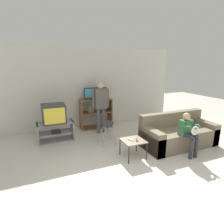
{
  "coord_description": "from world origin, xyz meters",
  "views": [
    {
      "loc": [
        -1.61,
        -2.12,
        2.09
      ],
      "look_at": [
        0.19,
        2.15,
        0.9
      ],
      "focal_mm": 30.0,
      "sensor_mm": 36.0,
      "label": 1
    }
  ],
  "objects_px": {
    "television_main": "(54,113)",
    "remote_control_black": "(137,140)",
    "person_standing_adult": "(101,103)",
    "television_flat": "(96,94)",
    "snack_table": "(133,142)",
    "media_shelf": "(96,113)",
    "couch": "(178,134)",
    "tv_stand": "(56,132)",
    "person_seated_child": "(188,130)",
    "folding_stool": "(107,126)",
    "remote_control_white": "(131,140)"
  },
  "relations": [
    {
      "from": "television_flat",
      "to": "folding_stool",
      "type": "bearing_deg",
      "value": -95.72
    },
    {
      "from": "media_shelf",
      "to": "couch",
      "type": "bearing_deg",
      "value": -54.77
    },
    {
      "from": "television_main",
      "to": "tv_stand",
      "type": "bearing_deg",
      "value": -35.27
    },
    {
      "from": "folding_stool",
      "to": "person_seated_child",
      "type": "distance_m",
      "value": 2.01
    },
    {
      "from": "tv_stand",
      "to": "person_seated_child",
      "type": "distance_m",
      "value": 3.45
    },
    {
      "from": "remote_control_white",
      "to": "person_standing_adult",
      "type": "distance_m",
      "value": 1.86
    },
    {
      "from": "television_flat",
      "to": "person_standing_adult",
      "type": "relative_size",
      "value": 0.49
    },
    {
      "from": "snack_table",
      "to": "person_standing_adult",
      "type": "bearing_deg",
      "value": 94.22
    },
    {
      "from": "tv_stand",
      "to": "couch",
      "type": "relative_size",
      "value": 0.49
    },
    {
      "from": "television_flat",
      "to": "person_standing_adult",
      "type": "distance_m",
      "value": 0.57
    },
    {
      "from": "tv_stand",
      "to": "remote_control_black",
      "type": "relative_size",
      "value": 6.66
    },
    {
      "from": "television_flat",
      "to": "remote_control_black",
      "type": "distance_m",
      "value": 2.49
    },
    {
      "from": "media_shelf",
      "to": "snack_table",
      "type": "relative_size",
      "value": 2.09
    },
    {
      "from": "television_main",
      "to": "remote_control_black",
      "type": "relative_size",
      "value": 4.22
    },
    {
      "from": "person_seated_child",
      "to": "folding_stool",
      "type": "bearing_deg",
      "value": 138.39
    },
    {
      "from": "tv_stand",
      "to": "person_standing_adult",
      "type": "bearing_deg",
      "value": 4.47
    },
    {
      "from": "couch",
      "to": "media_shelf",
      "type": "bearing_deg",
      "value": 125.23
    },
    {
      "from": "television_main",
      "to": "media_shelf",
      "type": "bearing_deg",
      "value": 24.06
    },
    {
      "from": "folding_stool",
      "to": "remote_control_white",
      "type": "distance_m",
      "value": 0.97
    },
    {
      "from": "snack_table",
      "to": "person_seated_child",
      "type": "distance_m",
      "value": 1.31
    },
    {
      "from": "media_shelf",
      "to": "remote_control_black",
      "type": "bearing_deg",
      "value": -85.24
    },
    {
      "from": "folding_stool",
      "to": "person_seated_child",
      "type": "height_order",
      "value": "person_seated_child"
    },
    {
      "from": "couch",
      "to": "person_standing_adult",
      "type": "relative_size",
      "value": 1.24
    },
    {
      "from": "folding_stool",
      "to": "couch",
      "type": "xyz_separation_m",
      "value": [
        1.68,
        -0.83,
        -0.19
      ]
    },
    {
      "from": "television_flat",
      "to": "media_shelf",
      "type": "bearing_deg",
      "value": -147.32
    },
    {
      "from": "tv_stand",
      "to": "television_flat",
      "type": "relative_size",
      "value": 1.26
    },
    {
      "from": "tv_stand",
      "to": "folding_stool",
      "type": "height_order",
      "value": "folding_stool"
    },
    {
      "from": "remote_control_black",
      "to": "person_seated_child",
      "type": "distance_m",
      "value": 1.23
    },
    {
      "from": "media_shelf",
      "to": "remote_control_black",
      "type": "relative_size",
      "value": 7.2
    },
    {
      "from": "television_main",
      "to": "person_standing_adult",
      "type": "bearing_deg",
      "value": 3.9
    },
    {
      "from": "remote_control_white",
      "to": "television_flat",
      "type": "bearing_deg",
      "value": 72.82
    },
    {
      "from": "television_main",
      "to": "person_seated_child",
      "type": "distance_m",
      "value": 3.46
    },
    {
      "from": "television_flat",
      "to": "person_seated_child",
      "type": "height_order",
      "value": "television_flat"
    },
    {
      "from": "television_main",
      "to": "media_shelf",
      "type": "xyz_separation_m",
      "value": [
        1.4,
        0.63,
        -0.29
      ]
    },
    {
      "from": "television_main",
      "to": "person_standing_adult",
      "type": "distance_m",
      "value": 1.41
    },
    {
      "from": "remote_control_black",
      "to": "remote_control_white",
      "type": "bearing_deg",
      "value": 178.34
    },
    {
      "from": "television_flat",
      "to": "remote_control_white",
      "type": "height_order",
      "value": "television_flat"
    },
    {
      "from": "tv_stand",
      "to": "television_main",
      "type": "distance_m",
      "value": 0.52
    },
    {
      "from": "folding_stool",
      "to": "tv_stand",
      "type": "bearing_deg",
      "value": 149.96
    },
    {
      "from": "couch",
      "to": "tv_stand",
      "type": "bearing_deg",
      "value": 152.09
    },
    {
      "from": "folding_stool",
      "to": "television_flat",
      "type": "bearing_deg",
      "value": 84.28
    },
    {
      "from": "remote_control_white",
      "to": "person_standing_adult",
      "type": "relative_size",
      "value": 0.09
    },
    {
      "from": "media_shelf",
      "to": "remote_control_black",
      "type": "distance_m",
      "value": 2.38
    },
    {
      "from": "snack_table",
      "to": "remote_control_white",
      "type": "distance_m",
      "value": 0.08
    },
    {
      "from": "remote_control_black",
      "to": "remote_control_white",
      "type": "relative_size",
      "value": 1.0
    },
    {
      "from": "television_flat",
      "to": "remote_control_black",
      "type": "relative_size",
      "value": 5.29
    },
    {
      "from": "television_flat",
      "to": "person_standing_adult",
      "type": "height_order",
      "value": "person_standing_adult"
    },
    {
      "from": "television_main",
      "to": "person_standing_adult",
      "type": "height_order",
      "value": "person_standing_adult"
    },
    {
      "from": "snack_table",
      "to": "remote_control_black",
      "type": "bearing_deg",
      "value": -28.41
    },
    {
      "from": "person_seated_child",
      "to": "media_shelf",
      "type": "bearing_deg",
      "value": 116.93
    }
  ]
}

